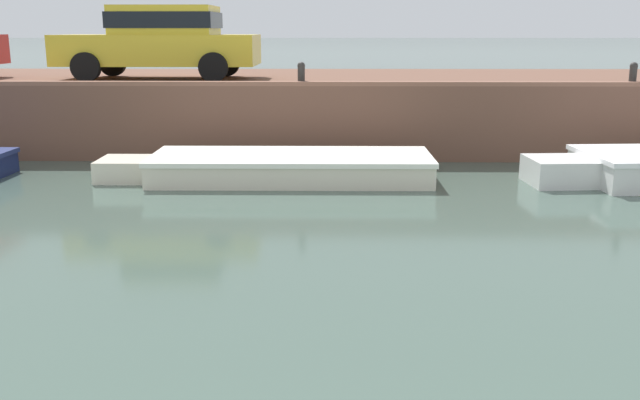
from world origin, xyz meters
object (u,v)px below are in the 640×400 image
car_left_inner_yellow (162,39)px  mooring_bollard_mid (301,73)px  boat_moored_central_cream (278,167)px  mooring_bollard_east (633,73)px

car_left_inner_yellow → mooring_bollard_mid: size_ratio=9.51×
car_left_inner_yellow → mooring_bollard_mid: bearing=-29.1°
boat_moored_central_cream → car_left_inner_yellow: car_left_inner_yellow is taller
car_left_inner_yellow → mooring_bollard_mid: (3.07, -1.71, -0.61)m
mooring_bollard_mid → mooring_bollard_east: (6.36, 0.00, 0.00)m
boat_moored_central_cream → car_left_inner_yellow: bearing=126.9°
boat_moored_central_cream → mooring_bollard_mid: (0.32, 1.96, 1.48)m
boat_moored_central_cream → mooring_bollard_east: bearing=16.3°
car_left_inner_yellow → mooring_bollard_mid: 3.57m
boat_moored_central_cream → car_left_inner_yellow: (-2.75, 3.67, 2.09)m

